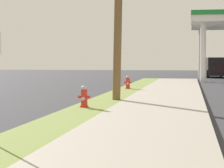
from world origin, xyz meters
TOP-DOWN VIEW (x-y plane):
  - fire_hydrant_second at (0.53, 13.78)m, footprint 0.42×0.38m
  - fire_hydrant_third at (0.63, 24.52)m, footprint 0.42×0.37m
  - truck_black_on_apron at (6.44, 47.23)m, footprint 2.59×5.57m

SIDE VIEW (x-z plane):
  - fire_hydrant_second at x=0.53m, z-range 0.07..0.82m
  - fire_hydrant_third at x=0.63m, z-range 0.07..0.82m
  - truck_black_on_apron at x=6.44m, z-range -0.07..1.90m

